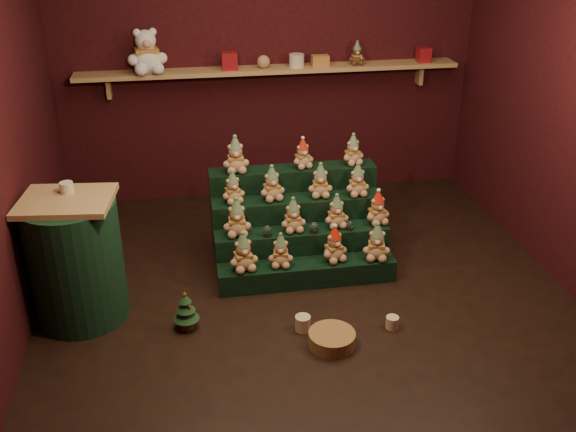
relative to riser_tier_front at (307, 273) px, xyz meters
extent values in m
plane|color=black|center=(-0.03, -0.17, -0.09)|extent=(4.00, 4.00, 0.00)
cube|color=black|center=(-0.03, 1.88, 1.31)|extent=(4.00, 0.10, 2.80)
cube|color=black|center=(-0.03, -2.22, 1.31)|extent=(4.00, 0.10, 2.80)
cube|color=tan|center=(-0.03, 1.70, 1.21)|extent=(3.60, 0.26, 0.04)
cube|color=tan|center=(-1.53, 1.77, 1.09)|extent=(0.04, 0.12, 0.20)
cube|color=tan|center=(1.47, 1.77, 1.09)|extent=(0.04, 0.12, 0.20)
cube|color=black|center=(0.00, 0.00, 0.00)|extent=(1.40, 0.22, 0.18)
cube|color=black|center=(0.00, 0.22, 0.09)|extent=(1.40, 0.22, 0.36)
cube|color=black|center=(0.00, 0.44, 0.18)|extent=(1.40, 0.22, 0.54)
cube|color=black|center=(0.00, 0.66, 0.27)|extent=(1.40, 0.22, 0.72)
cylinder|color=black|center=(-0.29, 0.16, 0.28)|extent=(0.06, 0.06, 0.03)
sphere|color=white|center=(-0.29, 0.16, 0.33)|extent=(0.07, 0.07, 0.07)
cylinder|color=black|center=(0.09, 0.16, 0.28)|extent=(0.06, 0.06, 0.02)
sphere|color=white|center=(0.09, 0.16, 0.33)|extent=(0.07, 0.07, 0.07)
cylinder|color=black|center=(0.38, 0.16, 0.28)|extent=(0.05, 0.05, 0.02)
sphere|color=white|center=(0.38, 0.16, 0.32)|extent=(0.06, 0.06, 0.06)
cube|color=tan|center=(-1.69, -0.15, 0.83)|extent=(0.67, 0.58, 0.04)
cylinder|color=#10321C|center=(-1.69, -0.15, 0.36)|extent=(0.65, 0.65, 0.90)
cylinder|color=beige|center=(-1.69, -0.05, 0.88)|extent=(0.09, 0.09, 0.07)
cylinder|color=#4D301B|center=(-0.95, -0.45, -0.07)|extent=(0.09, 0.09, 0.05)
cone|color=#153C1F|center=(-0.95, -0.45, 0.04)|extent=(0.18, 0.18, 0.09)
cone|color=#153C1F|center=(-0.95, -0.45, 0.10)|extent=(0.14, 0.14, 0.08)
cone|color=#153C1F|center=(-0.95, -0.45, 0.16)|extent=(0.09, 0.09, 0.06)
cone|color=gold|center=(-0.95, -0.45, 0.21)|extent=(0.03, 0.03, 0.03)
cylinder|color=beige|center=(-0.15, -0.60, -0.03)|extent=(0.11, 0.11, 0.11)
cylinder|color=beige|center=(0.48, -0.69, -0.04)|extent=(0.09, 0.09, 0.09)
cylinder|color=olive|center=(0.01, -0.81, -0.04)|extent=(0.37, 0.37, 0.10)
cube|color=maroon|center=(-0.41, 1.68, 1.31)|extent=(0.14, 0.14, 0.16)
cylinder|color=beige|center=(0.22, 1.68, 1.29)|extent=(0.14, 0.14, 0.12)
cube|color=maroon|center=(1.46, 1.68, 1.30)|extent=(0.12, 0.12, 0.14)
sphere|color=tan|center=(-0.10, 1.68, 1.29)|extent=(0.12, 0.12, 0.12)
cube|color=orange|center=(0.44, 1.68, 1.28)|extent=(0.16, 0.10, 0.10)
camera|label=1|loc=(-0.87, -4.24, 2.63)|focal=40.00mm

